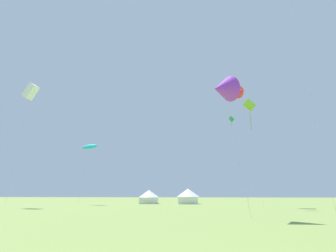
{
  "coord_description": "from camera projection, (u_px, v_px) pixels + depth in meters",
  "views": [
    {
      "loc": [
        5.38,
        -2.0,
        1.89
      ],
      "look_at": [
        0.0,
        32.0,
        10.78
      ],
      "focal_mm": 28.52,
      "sensor_mm": 36.0,
      "label": 1
    }
  ],
  "objects": [
    {
      "name": "kite_white_box",
      "position": [
        31.0,
        92.0,
        48.55
      ],
      "size": [
        2.85,
        3.3,
        21.66
      ],
      "color": "white",
      "rests_on": "ground"
    },
    {
      "name": "kite_green_diamond",
      "position": [
        232.0,
        122.0,
        57.34
      ],
      "size": [
        1.8,
        2.17,
        18.48
      ],
      "color": "green",
      "rests_on": "ground"
    },
    {
      "name": "kite_cyan_parafoil",
      "position": [
        90.0,
        147.0,
        55.52
      ],
      "size": [
        4.37,
        3.09,
        12.3
      ],
      "color": "#1EB7CC",
      "rests_on": "ground"
    },
    {
      "name": "kite_lime_diamond",
      "position": [
        249.0,
        107.0,
        41.06
      ],
      "size": [
        2.54,
        1.5,
        16.45
      ],
      "color": "#99DB2D",
      "rests_on": "ground"
    },
    {
      "name": "kite_purple_delta",
      "position": [
        223.0,
        89.0,
        24.74
      ],
      "size": [
        3.47,
        3.46,
        12.82
      ],
      "color": "purple",
      "rests_on": "ground"
    },
    {
      "name": "kite_red_delta",
      "position": [
        240.0,
        92.0,
        48.12
      ],
      "size": [
        3.73,
        3.54,
        21.42
      ],
      "color": "red",
      "rests_on": "ground"
    },
    {
      "name": "festival_tent_right",
      "position": [
        149.0,
        196.0,
        58.26
      ],
      "size": [
        4.46,
        4.46,
        2.9
      ],
      "color": "white",
      "rests_on": "ground"
    },
    {
      "name": "festival_tent_center",
      "position": [
        188.0,
        195.0,
        56.99
      ],
      "size": [
        4.87,
        4.87,
        3.17
      ],
      "color": "white",
      "rests_on": "ground"
    }
  ]
}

